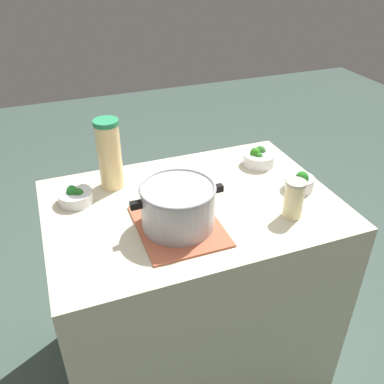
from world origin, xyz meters
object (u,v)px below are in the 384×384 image
(broccoli_bowl_center, at_px, (300,182))
(broccoli_bowl_back, at_px, (75,196))
(lemonade_pitcher, at_px, (109,154))
(mason_jar, at_px, (294,199))
(broccoli_bowl_front, at_px, (259,158))
(cooking_pot, at_px, (178,205))

(broccoli_bowl_center, relative_size, broccoli_bowl_back, 0.88)
(lemonade_pitcher, relative_size, broccoli_bowl_back, 2.17)
(mason_jar, bearing_deg, broccoli_bowl_front, -100.86)
(broccoli_bowl_front, bearing_deg, broccoli_bowl_back, 1.51)
(lemonade_pitcher, relative_size, broccoli_bowl_center, 2.47)
(lemonade_pitcher, bearing_deg, broccoli_bowl_front, 175.73)
(mason_jar, bearing_deg, cooking_pot, -11.88)
(mason_jar, distance_m, broccoli_bowl_center, 0.20)
(cooking_pot, xyz_separation_m, broccoli_bowl_back, (0.32, -0.29, -0.06))
(mason_jar, distance_m, broccoli_bowl_front, 0.41)
(broccoli_bowl_center, bearing_deg, broccoli_bowl_front, -78.05)
(cooking_pot, relative_size, mason_jar, 2.25)
(mason_jar, xyz_separation_m, broccoli_bowl_back, (0.73, -0.37, -0.05))
(cooking_pot, height_order, broccoli_bowl_back, cooking_pot)
(lemonade_pitcher, xyz_separation_m, broccoli_bowl_front, (-0.65, 0.05, -0.11))
(cooking_pot, height_order, lemonade_pitcher, lemonade_pitcher)
(cooking_pot, xyz_separation_m, lemonade_pitcher, (0.16, -0.36, 0.05))
(cooking_pot, bearing_deg, lemonade_pitcher, -65.85)
(lemonade_pitcher, height_order, broccoli_bowl_center, lemonade_pitcher)
(mason_jar, bearing_deg, lemonade_pitcher, -37.90)
(lemonade_pitcher, distance_m, broccoli_bowl_front, 0.66)
(lemonade_pitcher, bearing_deg, broccoli_bowl_center, 156.95)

